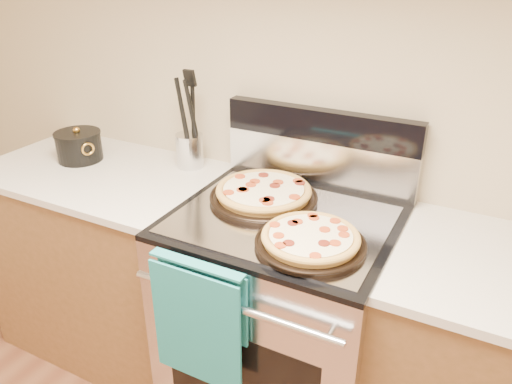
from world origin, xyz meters
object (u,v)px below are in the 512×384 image
at_px(saucepan, 79,147).
at_px(utensil_crock, 190,150).
at_px(range_body, 282,323).
at_px(pepperoni_pizza_back, 264,193).
at_px(pepperoni_pizza_front, 311,240).

bearing_deg(saucepan, utensil_crock, 19.00).
relative_size(range_body, saucepan, 4.67).
xyz_separation_m(pepperoni_pizza_back, saucepan, (-0.91, 0.01, 0.02)).
relative_size(range_body, pepperoni_pizza_front, 2.64).
relative_size(pepperoni_pizza_back, saucepan, 2.02).
height_order(pepperoni_pizza_front, saucepan, saucepan).
bearing_deg(pepperoni_pizza_back, saucepan, 179.60).
bearing_deg(utensil_crock, saucepan, -161.00).
bearing_deg(utensil_crock, pepperoni_pizza_front, -28.62).
bearing_deg(saucepan, range_body, -4.23).
height_order(pepperoni_pizza_front, utensil_crock, utensil_crock).
bearing_deg(pepperoni_pizza_back, utensil_crock, 158.80).
bearing_deg(utensil_crock, range_body, -23.29).
distance_m(range_body, utensil_crock, 0.81).
bearing_deg(pepperoni_pizza_front, utensil_crock, 151.38).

